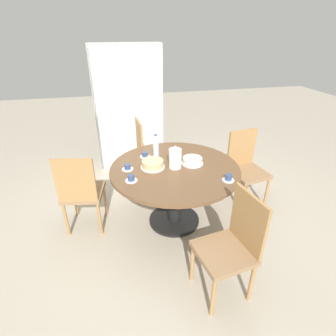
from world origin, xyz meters
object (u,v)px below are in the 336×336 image
at_px(chair_a, 81,191).
at_px(chair_c, 246,167).
at_px(cake_main, 153,164).
at_px(cup_d, 145,155).
at_px(cup_a, 128,168).
at_px(cup_c, 131,179).
at_px(chair_b, 231,245).
at_px(cup_b, 228,178).
at_px(coffee_pot, 175,158).
at_px(bookshelf, 129,109).
at_px(cake_second, 192,161).
at_px(chair_d, 149,150).
at_px(water_bottle, 156,149).

relative_size(chair_a, chair_c, 1.00).
xyz_separation_m(cake_main, cup_d, (-0.04, 0.28, -0.02)).
bearing_deg(cup_a, cup_c, -86.70).
distance_m(chair_b, cup_b, 0.69).
distance_m(chair_a, coffee_pot, 1.07).
distance_m(bookshelf, cake_second, 1.70).
xyz_separation_m(chair_c, chair_d, (-1.12, 0.78, 0.00)).
bearing_deg(cake_second, cup_c, -162.16).
relative_size(water_bottle, cup_b, 2.45).
bearing_deg(cup_a, chair_b, -55.32).
bearing_deg(cup_c, cup_d, 67.41).
relative_size(water_bottle, cup_c, 2.45).
relative_size(chair_d, cake_second, 3.92).
height_order(chair_d, water_bottle, water_bottle).
xyz_separation_m(chair_a, cup_d, (0.73, 0.21, 0.25)).
bearing_deg(cake_main, coffee_pot, -12.37).
xyz_separation_m(water_bottle, cup_b, (0.60, -0.64, -0.10)).
bearing_deg(chair_b, chair_a, -140.60).
xyz_separation_m(chair_c, coffee_pot, (-0.99, -0.24, 0.34)).
bearing_deg(cake_main, chair_c, 8.69).
relative_size(chair_b, cake_main, 3.65).
distance_m(chair_c, cup_d, 1.29).
height_order(chair_c, cup_b, chair_c).
height_order(bookshelf, cake_main, bookshelf).
distance_m(chair_d, cup_a, 1.05).
bearing_deg(bookshelf, cup_c, 85.01).
bearing_deg(chair_a, water_bottle, -160.41).
distance_m(coffee_pot, cup_d, 0.44).
height_order(chair_b, cup_a, chair_b).
xyz_separation_m(chair_d, coffee_pot, (0.13, -1.01, 0.34)).
distance_m(bookshelf, cake_main, 1.61).
height_order(chair_a, cake_main, chair_a).
bearing_deg(cup_a, cake_second, -1.57).
xyz_separation_m(chair_b, cup_a, (-0.72, 1.05, 0.25)).
relative_size(bookshelf, cake_main, 7.19).
distance_m(cup_c, cup_d, 0.55).
height_order(chair_a, bookshelf, bookshelf).
relative_size(chair_c, cake_main, 3.65).
distance_m(chair_d, cup_d, 0.75).
bearing_deg(cup_d, cake_main, -81.02).
distance_m(cup_a, cup_d, 0.34).
relative_size(cake_second, cup_b, 2.01).
bearing_deg(cake_second, chair_a, 176.78).
relative_size(chair_a, water_bottle, 3.23).
xyz_separation_m(chair_d, cake_second, (0.34, -0.97, 0.26)).
height_order(chair_d, bookshelf, bookshelf).
bearing_deg(cup_b, bookshelf, 110.76).
xyz_separation_m(chair_b, chair_d, (-0.35, 2.00, 0.00)).
distance_m(water_bottle, cup_a, 0.40).
bearing_deg(water_bottle, chair_a, -170.24).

